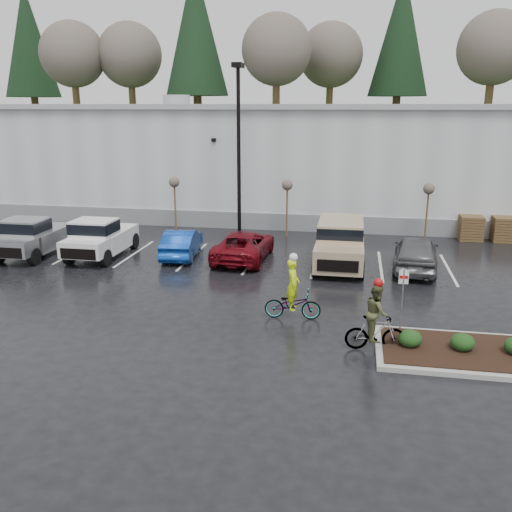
% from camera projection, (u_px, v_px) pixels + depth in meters
% --- Properties ---
extents(ground, '(120.00, 120.00, 0.00)m').
position_uv_depth(ground, '(282.00, 329.00, 17.95)').
color(ground, black).
rests_on(ground, ground).
extents(warehouse, '(60.50, 15.50, 7.20)m').
position_uv_depth(warehouse, '(325.00, 157.00, 37.80)').
color(warehouse, '#B8BABD').
rests_on(warehouse, ground).
extents(wooded_ridge, '(80.00, 25.00, 6.00)m').
position_uv_depth(wooded_ridge, '(337.00, 144.00, 59.77)').
color(wooded_ridge, '#203C19').
rests_on(wooded_ridge, ground).
extents(lamppost, '(0.50, 1.00, 9.22)m').
position_uv_depth(lamppost, '(239.00, 134.00, 28.48)').
color(lamppost, black).
rests_on(lamppost, ground).
extents(sapling_west, '(0.60, 0.60, 3.20)m').
position_uv_depth(sapling_west, '(174.00, 185.00, 30.91)').
color(sapling_west, '#4B331E').
rests_on(sapling_west, ground).
extents(sapling_mid, '(0.60, 0.60, 3.20)m').
position_uv_depth(sapling_mid, '(287.00, 188.00, 29.79)').
color(sapling_mid, '#4B331E').
rests_on(sapling_mid, ground).
extents(sapling_east, '(0.60, 0.60, 3.20)m').
position_uv_depth(sapling_east, '(429.00, 192.00, 28.49)').
color(sapling_east, '#4B331E').
rests_on(sapling_east, ground).
extents(pallet_stack_a, '(1.20, 1.20, 1.35)m').
position_uv_depth(pallet_stack_a, '(471.00, 228.00, 29.56)').
color(pallet_stack_a, '#4B331E').
rests_on(pallet_stack_a, ground).
extents(pallet_stack_b, '(1.20, 1.20, 1.35)m').
position_uv_depth(pallet_stack_b, '(504.00, 229.00, 29.26)').
color(pallet_stack_b, '#4B331E').
rests_on(pallet_stack_b, ground).
extents(shrub_a, '(0.70, 0.70, 0.52)m').
position_uv_depth(shrub_a, '(410.00, 338.00, 16.20)').
color(shrub_a, '#1B3612').
rests_on(shrub_a, curb_island).
extents(shrub_b, '(0.70, 0.70, 0.52)m').
position_uv_depth(shrub_b, '(463.00, 342.00, 15.94)').
color(shrub_b, '#1B3612').
rests_on(shrub_b, curb_island).
extents(fire_lane_sign, '(0.30, 0.05, 2.20)m').
position_uv_depth(fire_lane_sign, '(403.00, 293.00, 17.10)').
color(fire_lane_sign, gray).
rests_on(fire_lane_sign, ground).
extents(pickup_silver, '(2.10, 5.20, 1.96)m').
position_uv_depth(pickup_silver, '(37.00, 235.00, 26.68)').
color(pickup_silver, '#9A9EA2').
rests_on(pickup_silver, ground).
extents(pickup_white, '(2.10, 5.20, 1.96)m').
position_uv_depth(pickup_white, '(104.00, 236.00, 26.46)').
color(pickup_white, silver).
rests_on(pickup_white, ground).
extents(car_blue, '(1.93, 4.27, 1.36)m').
position_uv_depth(car_blue, '(182.00, 243.00, 26.35)').
color(car_blue, '#0D3796').
rests_on(car_blue, ground).
extents(car_red, '(2.43, 5.04, 1.39)m').
position_uv_depth(car_red, '(244.00, 245.00, 25.83)').
color(car_red, maroon).
rests_on(car_red, ground).
extents(suv_tan, '(2.20, 5.10, 2.06)m').
position_uv_depth(suv_tan, '(340.00, 245.00, 24.60)').
color(suv_tan, tan).
rests_on(suv_tan, ground).
extents(car_grey, '(2.32, 4.81, 1.58)m').
position_uv_depth(car_grey, '(416.00, 253.00, 24.16)').
color(car_grey, '#5A5B5E').
rests_on(car_grey, ground).
extents(cyclist_hivis, '(1.96, 0.77, 2.35)m').
position_uv_depth(cyclist_hivis, '(293.00, 299.00, 18.62)').
color(cyclist_hivis, '#3F3F44').
rests_on(cyclist_hivis, ground).
extents(cyclist_olive, '(1.80, 0.89, 2.27)m').
position_uv_depth(cyclist_olive, '(376.00, 324.00, 16.19)').
color(cyclist_olive, '#3F3F44').
rests_on(cyclist_olive, ground).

